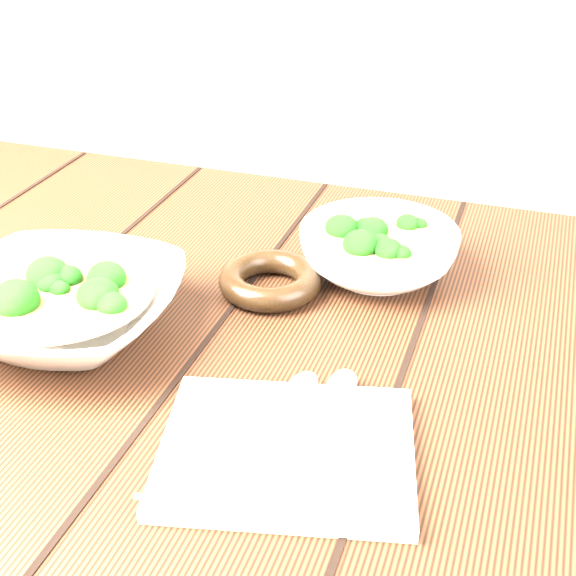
{
  "coord_description": "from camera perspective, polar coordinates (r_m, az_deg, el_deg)",
  "views": [
    {
      "loc": [
        0.28,
        -0.65,
        1.21
      ],
      "look_at": [
        0.05,
        0.01,
        0.8
      ],
      "focal_mm": 50.0,
      "sensor_mm": 36.0,
      "label": 1
    }
  ],
  "objects": [
    {
      "name": "trivet",
      "position": [
        0.89,
        -1.27,
        0.56
      ],
      "size": [
        0.13,
        0.13,
        0.03
      ],
      "primitive_type": "torus",
      "rotation": [
        0.0,
        0.0,
        0.14
      ],
      "color": "black",
      "rests_on": "table"
    },
    {
      "name": "soup_bowl_front",
      "position": [
        0.85,
        -15.8,
        -1.21
      ],
      "size": [
        0.26,
        0.26,
        0.07
      ],
      "color": "silver",
      "rests_on": "table"
    },
    {
      "name": "spoon_left",
      "position": [
        0.71,
        -0.01,
        -8.6
      ],
      "size": [
        0.03,
        0.17,
        0.01
      ],
      "color": "#AEA89A",
      "rests_on": "napkin"
    },
    {
      "name": "napkin",
      "position": [
        0.68,
        -0.09,
        -11.48
      ],
      "size": [
        0.24,
        0.21,
        0.01
      ],
      "primitive_type": "cube",
      "rotation": [
        0.0,
        0.0,
        0.23
      ],
      "color": "beige",
      "rests_on": "table"
    },
    {
      "name": "soup_bowl_back",
      "position": [
        0.93,
        6.43,
        2.7
      ],
      "size": [
        0.23,
        0.23,
        0.07
      ],
      "color": "silver",
      "rests_on": "table"
    },
    {
      "name": "spoon_right",
      "position": [
        0.71,
        3.2,
        -8.45
      ],
      "size": [
        0.03,
        0.17,
        0.01
      ],
      "color": "#AEA89A",
      "rests_on": "napkin"
    },
    {
      "name": "table",
      "position": [
        0.91,
        -3.4,
        -9.18
      ],
      "size": [
        1.2,
        0.8,
        0.75
      ],
      "color": "#381D10",
      "rests_on": "ground"
    }
  ]
}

